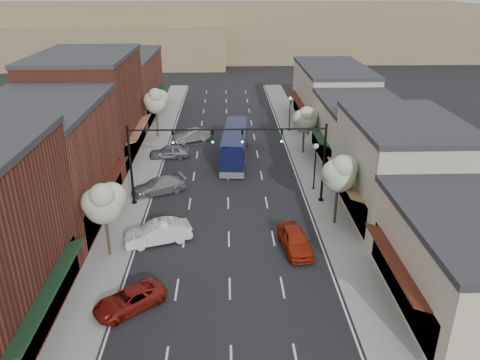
{
  "coord_description": "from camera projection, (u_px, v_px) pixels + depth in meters",
  "views": [
    {
      "loc": [
        -0.12,
        -28.03,
        17.86
      ],
      "look_at": [
        1.01,
        7.9,
        2.2
      ],
      "focal_mm": 35.0,
      "sensor_mm": 36.0,
      "label": 1
    }
  ],
  "objects": [
    {
      "name": "bldg_left_midnear",
      "position": [
        44.0,
        163.0,
        36.04
      ],
      "size": [
        10.14,
        14.1,
        9.4
      ],
      "color": "brown",
      "rests_on": "ground"
    },
    {
      "name": "bldg_right_far",
      "position": [
        331.0,
        95.0,
        61.08
      ],
      "size": [
        9.14,
        16.1,
        7.4
      ],
      "color": "beige",
      "rests_on": "ground"
    },
    {
      "name": "bldg_right_near",
      "position": [
        470.0,
        263.0,
        26.55
      ],
      "size": [
        9.14,
        12.1,
        5.9
      ],
      "color": "beige",
      "rests_on": "ground"
    },
    {
      "name": "parked_car_e",
      "position": [
        191.0,
        136.0,
        54.88
      ],
      "size": [
        4.6,
        3.36,
        1.44
      ],
      "primitive_type": "imported",
      "rotation": [
        0.0,
        0.0,
        -1.1
      ],
      "color": "gray",
      "rests_on": "ground"
    },
    {
      "name": "tree_right_near",
      "position": [
        340.0,
        172.0,
        34.89
      ],
      "size": [
        2.85,
        2.65,
        5.95
      ],
      "color": "#47382B",
      "rests_on": "ground"
    },
    {
      "name": "parked_car_d",
      "position": [
        169.0,
        152.0,
        49.87
      ],
      "size": [
        4.33,
        2.13,
        1.42
      ],
      "primitive_type": "imported",
      "rotation": [
        0.0,
        0.0,
        -1.46
      ],
      "color": "slate",
      "rests_on": "ground"
    },
    {
      "name": "coach_bus",
      "position": [
        235.0,
        144.0,
        48.91
      ],
      "size": [
        3.2,
        10.99,
        3.32
      ],
      "rotation": [
        0.0,
        0.0,
        -0.08
      ],
      "color": "#0C1033",
      "rests_on": "ground"
    },
    {
      "name": "hill_far",
      "position": [
        225.0,
        30.0,
        112.89
      ],
      "size": [
        120.0,
        30.0,
        12.0
      ],
      "primitive_type": "cube",
      "color": "#7A6647",
      "rests_on": "ground"
    },
    {
      "name": "lamp_post_near",
      "position": [
        315.0,
        159.0,
        41.46
      ],
      "size": [
        0.44,
        0.44,
        4.44
      ],
      "color": "black",
      "rests_on": "ground"
    },
    {
      "name": "bldg_left_far",
      "position": [
        122.0,
        86.0,
        63.73
      ],
      "size": [
        10.14,
        18.1,
        8.4
      ],
      "color": "brown",
      "rests_on": "ground"
    },
    {
      "name": "lamp_post_far",
      "position": [
        290.0,
        108.0,
        57.5
      ],
      "size": [
        0.44,
        0.44,
        4.44
      ],
      "color": "black",
      "rests_on": "ground"
    },
    {
      "name": "sidewalk_left",
      "position": [
        148.0,
        160.0,
        49.5
      ],
      "size": [
        2.8,
        73.0,
        0.15
      ],
      "primitive_type": "cube",
      "color": "gray",
      "rests_on": "ground"
    },
    {
      "name": "red_hatchback",
      "position": [
        295.0,
        240.0,
        33.02
      ],
      "size": [
        2.42,
        4.75,
        1.55
      ],
      "primitive_type": "imported",
      "rotation": [
        0.0,
        0.0,
        0.13
      ],
      "color": "maroon",
      "rests_on": "ground"
    },
    {
      "name": "parked_car_b",
      "position": [
        158.0,
        232.0,
        33.95
      ],
      "size": [
        5.13,
        3.13,
        1.6
      ],
      "primitive_type": "imported",
      "rotation": [
        0.0,
        0.0,
        -1.25
      ],
      "color": "silver",
      "rests_on": "ground"
    },
    {
      "name": "tree_left_near",
      "position": [
        104.0,
        202.0,
        30.84
      ],
      "size": [
        2.85,
        2.65,
        5.69
      ],
      "color": "#47382B",
      "rests_on": "ground"
    },
    {
      "name": "tree_left_far",
      "position": [
        156.0,
        100.0,
        54.51
      ],
      "size": [
        2.85,
        2.65,
        6.13
      ],
      "color": "#47382B",
      "rests_on": "ground"
    },
    {
      "name": "tree_right_far",
      "position": [
        305.0,
        119.0,
        49.74
      ],
      "size": [
        2.85,
        2.65,
        5.43
      ],
      "color": "#47382B",
      "rests_on": "ground"
    },
    {
      "name": "signal_mast_right",
      "position": [
        296.0,
        152.0,
        38.46
      ],
      "size": [
        8.22,
        0.46,
        7.0
      ],
      "color": "black",
      "rests_on": "ground"
    },
    {
      "name": "bldg_right_midfar",
      "position": [
        359.0,
        131.0,
        48.44
      ],
      "size": [
        9.14,
        12.1,
        6.4
      ],
      "color": "beige",
      "rests_on": "ground"
    },
    {
      "name": "bldg_left_midfar",
      "position": [
        90.0,
        107.0,
        48.57
      ],
      "size": [
        10.14,
        14.1,
        10.9
      ],
      "color": "maroon",
      "rests_on": "ground"
    },
    {
      "name": "signal_mast_left",
      "position": [
        159.0,
        153.0,
        38.14
      ],
      "size": [
        8.22,
        0.46,
        7.0
      ],
      "color": "black",
      "rests_on": "ground"
    },
    {
      "name": "curb_left",
      "position": [
        161.0,
        159.0,
        49.54
      ],
      "size": [
        0.25,
        73.0,
        0.17
      ],
      "primitive_type": "cube",
      "color": "gray",
      "rests_on": "ground"
    },
    {
      "name": "sidewalk_right",
      "position": [
        306.0,
        158.0,
        49.98
      ],
      "size": [
        2.8,
        73.0,
        0.15
      ],
      "primitive_type": "cube",
      "color": "gray",
      "rests_on": "ground"
    },
    {
      "name": "bldg_right_midnear",
      "position": [
        400.0,
        168.0,
        37.15
      ],
      "size": [
        9.14,
        12.1,
        7.9
      ],
      "color": "beige",
      "rests_on": "ground"
    },
    {
      "name": "curb_right",
      "position": [
        293.0,
        158.0,
        49.94
      ],
      "size": [
        0.25,
        73.0,
        0.17
      ],
      "primitive_type": "cube",
      "color": "gray",
      "rests_on": "ground"
    },
    {
      "name": "parked_car_c",
      "position": [
        159.0,
        186.0,
        41.73
      ],
      "size": [
        5.24,
        3.9,
        1.41
      ],
      "primitive_type": "imported",
      "rotation": [
        0.0,
        0.0,
        -1.12
      ],
      "color": "gray",
      "rests_on": "ground"
    },
    {
      "name": "ground",
      "position": [
        229.0,
        254.0,
        32.82
      ],
      "size": [
        160.0,
        160.0,
        0.0
      ],
      "primitive_type": "plane",
      "color": "black",
      "rests_on": "ground"
    },
    {
      "name": "parked_car_a",
      "position": [
        130.0,
        300.0,
        27.2
      ],
      "size": [
        4.58,
        4.26,
        1.19
      ],
      "primitive_type": "imported",
      "rotation": [
        0.0,
        0.0,
        -0.88
      ],
      "color": "maroon",
      "rests_on": "ground"
    },
    {
      "name": "hill_near",
      "position": [
        111.0,
        46.0,
        101.97
      ],
      "size": [
        50.0,
        20.0,
        8.0
      ],
      "primitive_type": "cube",
      "color": "#7A6647",
      "rests_on": "ground"
    }
  ]
}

